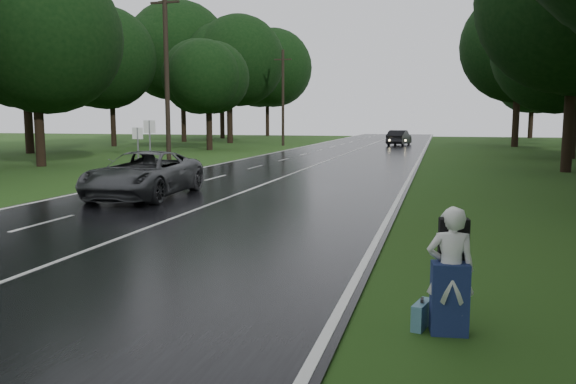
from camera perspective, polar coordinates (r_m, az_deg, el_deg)
name	(u,v)px	position (r m, az deg, el deg)	size (l,w,h in m)	color
ground	(99,248)	(13.11, -18.48, -5.34)	(160.00, 160.00, 0.00)	#214213
road	(307,169)	(31.57, 1.89, 2.37)	(12.00, 140.00, 0.04)	black
lane_center	(307,168)	(31.57, 1.89, 2.41)	(0.12, 140.00, 0.01)	silver
grey_car	(144,174)	(20.67, -14.31, 1.75)	(2.67, 5.79, 1.61)	#414346
far_car	(399,138)	(59.23, 11.13, 5.38)	(1.65, 4.72, 1.56)	black
hitchhiker	(450,275)	(7.75, 16.04, -8.02)	(0.66, 0.61, 1.70)	silver
suitcase	(422,315)	(8.03, 13.31, -11.94)	(0.14, 0.50, 0.35)	teal
utility_pole_mid	(169,165)	(34.65, -11.88, 2.63)	(1.80, 0.28, 10.50)	black
utility_pole_far	(283,146)	(58.52, -0.51, 4.69)	(1.80, 0.28, 9.68)	black
road_sign_a	(139,175)	(28.94, -14.77, 1.62)	(0.57, 0.10, 2.36)	white
road_sign_b	(151,173)	(29.98, -13.64, 1.85)	(0.65, 0.10, 2.70)	white
tree_left_d	(42,166)	(36.37, -23.57, 2.39)	(8.03, 8.03, 12.54)	black
tree_left_e	(210,150)	(51.16, -7.90, 4.23)	(7.60, 7.60, 11.87)	black
tree_left_f	(230,143)	(64.94, -5.85, 4.93)	(10.33, 10.33, 16.14)	black
tree_right_d	(565,172)	(33.19, 26.16, 1.82)	(9.91, 9.91, 15.49)	black
tree_right_e	(570,159)	(44.26, 26.51, 3.02)	(8.19, 8.19, 12.80)	black
tree_right_f	(514,147)	(60.51, 21.84, 4.25)	(10.96, 10.96, 17.13)	black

